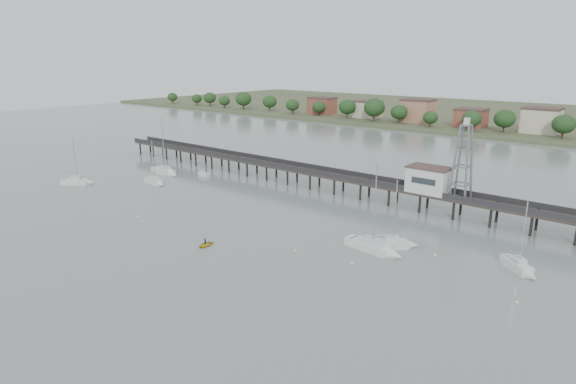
{
  "coord_description": "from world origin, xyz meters",
  "views": [
    {
      "loc": [
        63.12,
        -30.34,
        30.17
      ],
      "look_at": [
        3.1,
        42.0,
        4.0
      ],
      "focal_mm": 30.0,
      "sensor_mm": 36.0,
      "label": 1
    }
  ],
  "objects_px": {
    "sailboat_f": "(167,172)",
    "white_tender": "(204,174)",
    "sailboat_a": "(81,182)",
    "sailboat_d": "(379,249)",
    "sailboat_c": "(398,244)",
    "sailboat_e": "(521,269)",
    "lattice_tower": "(463,162)",
    "sailboat_b": "(156,182)",
    "yellow_dinghy": "(205,246)",
    "pier": "(327,175)"
  },
  "relations": [
    {
      "from": "sailboat_e",
      "to": "sailboat_f",
      "type": "distance_m",
      "value": 90.52
    },
    {
      "from": "sailboat_b",
      "to": "sailboat_a",
      "type": "bearing_deg",
      "value": -137.09
    },
    {
      "from": "sailboat_e",
      "to": "sailboat_f",
      "type": "height_order",
      "value": "sailboat_f"
    },
    {
      "from": "sailboat_a",
      "to": "sailboat_e",
      "type": "height_order",
      "value": "sailboat_a"
    },
    {
      "from": "pier",
      "to": "sailboat_c",
      "type": "height_order",
      "value": "sailboat_c"
    },
    {
      "from": "lattice_tower",
      "to": "sailboat_b",
      "type": "relative_size",
      "value": 1.36
    },
    {
      "from": "sailboat_c",
      "to": "sailboat_e",
      "type": "relative_size",
      "value": 1.09
    },
    {
      "from": "lattice_tower",
      "to": "sailboat_d",
      "type": "relative_size",
      "value": 0.99
    },
    {
      "from": "sailboat_e",
      "to": "sailboat_f",
      "type": "relative_size",
      "value": 0.7
    },
    {
      "from": "lattice_tower",
      "to": "yellow_dinghy",
      "type": "xyz_separation_m",
      "value": [
        -26.75,
        -41.59,
        -11.1
      ]
    },
    {
      "from": "white_tender",
      "to": "yellow_dinghy",
      "type": "height_order",
      "value": "yellow_dinghy"
    },
    {
      "from": "sailboat_c",
      "to": "sailboat_f",
      "type": "xyz_separation_m",
      "value": [
        -71.98,
        7.63,
        -0.02
      ]
    },
    {
      "from": "sailboat_c",
      "to": "sailboat_a",
      "type": "relative_size",
      "value": 0.99
    },
    {
      "from": "sailboat_c",
      "to": "pier",
      "type": "bearing_deg",
      "value": 103.22
    },
    {
      "from": "sailboat_a",
      "to": "white_tender",
      "type": "distance_m",
      "value": 30.39
    },
    {
      "from": "sailboat_c",
      "to": "sailboat_d",
      "type": "bearing_deg",
      "value": -149.03
    },
    {
      "from": "sailboat_a",
      "to": "white_tender",
      "type": "relative_size",
      "value": 3.5
    },
    {
      "from": "pier",
      "to": "sailboat_e",
      "type": "xyz_separation_m",
      "value": [
        48.18,
        -19.13,
        -3.14
      ]
    },
    {
      "from": "lattice_tower",
      "to": "sailboat_a",
      "type": "bearing_deg",
      "value": -157.23
    },
    {
      "from": "sailboat_b",
      "to": "pier",
      "type": "bearing_deg",
      "value": 36.67
    },
    {
      "from": "sailboat_f",
      "to": "white_tender",
      "type": "height_order",
      "value": "sailboat_f"
    },
    {
      "from": "sailboat_b",
      "to": "white_tender",
      "type": "xyz_separation_m",
      "value": [
        1.92,
        13.68,
        -0.24
      ]
    },
    {
      "from": "sailboat_b",
      "to": "sailboat_c",
      "type": "bearing_deg",
      "value": 4.92
    },
    {
      "from": "sailboat_a",
      "to": "yellow_dinghy",
      "type": "relative_size",
      "value": 4.15
    },
    {
      "from": "sailboat_b",
      "to": "yellow_dinghy",
      "type": "height_order",
      "value": "sailboat_b"
    },
    {
      "from": "sailboat_f",
      "to": "sailboat_a",
      "type": "bearing_deg",
      "value": -107.48
    },
    {
      "from": "white_tender",
      "to": "sailboat_d",
      "type": "bearing_deg",
      "value": -11.29
    },
    {
      "from": "lattice_tower",
      "to": "sailboat_b",
      "type": "bearing_deg",
      "value": -161.4
    },
    {
      "from": "lattice_tower",
      "to": "yellow_dinghy",
      "type": "distance_m",
      "value": 50.68
    },
    {
      "from": "lattice_tower",
      "to": "sailboat_a",
      "type": "distance_m",
      "value": 89.3
    },
    {
      "from": "sailboat_e",
      "to": "yellow_dinghy",
      "type": "distance_m",
      "value": 48.9
    },
    {
      "from": "sailboat_a",
      "to": "sailboat_f",
      "type": "bearing_deg",
      "value": 25.81
    },
    {
      "from": "pier",
      "to": "white_tender",
      "type": "relative_size",
      "value": 42.72
    },
    {
      "from": "sailboat_f",
      "to": "pier",
      "type": "bearing_deg",
      "value": 22.97
    },
    {
      "from": "pier",
      "to": "sailboat_b",
      "type": "height_order",
      "value": "sailboat_b"
    },
    {
      "from": "yellow_dinghy",
      "to": "sailboat_d",
      "type": "bearing_deg",
      "value": 31.41
    },
    {
      "from": "lattice_tower",
      "to": "white_tender",
      "type": "height_order",
      "value": "lattice_tower"
    },
    {
      "from": "sailboat_a",
      "to": "sailboat_e",
      "type": "distance_m",
      "value": 99.62
    },
    {
      "from": "sailboat_f",
      "to": "white_tender",
      "type": "relative_size",
      "value": 4.57
    },
    {
      "from": "pier",
      "to": "white_tender",
      "type": "xyz_separation_m",
      "value": [
        -33.64,
        -8.88,
        -3.38
      ]
    },
    {
      "from": "lattice_tower",
      "to": "sailboat_e",
      "type": "relative_size",
      "value": 1.39
    },
    {
      "from": "sailboat_b",
      "to": "yellow_dinghy",
      "type": "bearing_deg",
      "value": -20.98
    },
    {
      "from": "sailboat_d",
      "to": "sailboat_c",
      "type": "relative_size",
      "value": 1.28
    },
    {
      "from": "pier",
      "to": "sailboat_e",
      "type": "relative_size",
      "value": 13.42
    },
    {
      "from": "sailboat_e",
      "to": "sailboat_c",
      "type": "bearing_deg",
      "value": -132.34
    },
    {
      "from": "lattice_tower",
      "to": "sailboat_f",
      "type": "height_order",
      "value": "lattice_tower"
    },
    {
      "from": "sailboat_c",
      "to": "sailboat_e",
      "type": "height_order",
      "value": "sailboat_c"
    },
    {
      "from": "lattice_tower",
      "to": "sailboat_c",
      "type": "xyz_separation_m",
      "value": [
        -1.72,
        -21.83,
        -10.45
      ]
    },
    {
      "from": "sailboat_b",
      "to": "sailboat_e",
      "type": "height_order",
      "value": "sailboat_b"
    },
    {
      "from": "sailboat_f",
      "to": "white_tender",
      "type": "bearing_deg",
      "value": 36.22
    }
  ]
}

